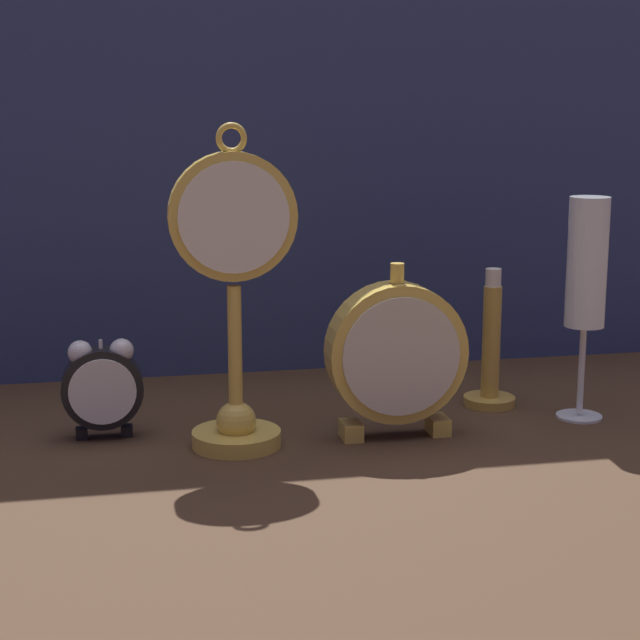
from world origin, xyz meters
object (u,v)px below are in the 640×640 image
(pocket_watch_on_stand, at_px, (234,301))
(champagne_flute, at_px, (586,277))
(alarm_clock_twin_bell, at_px, (102,384))
(brass_candlestick, at_px, (491,359))
(mantel_clock_silver, at_px, (396,354))

(pocket_watch_on_stand, bearing_deg, champagne_flute, 3.29)
(alarm_clock_twin_bell, xyz_separation_m, brass_candlestick, (0.43, 0.03, -0.00))
(alarm_clock_twin_bell, height_order, brass_candlestick, brass_candlestick)
(pocket_watch_on_stand, bearing_deg, brass_candlestick, 16.31)
(mantel_clock_silver, distance_m, brass_candlestick, 0.17)
(brass_candlestick, bearing_deg, mantel_clock_silver, -146.55)
(pocket_watch_on_stand, distance_m, mantel_clock_silver, 0.18)
(champagne_flute, bearing_deg, brass_candlestick, 140.24)
(brass_candlestick, bearing_deg, champagne_flute, -39.76)
(pocket_watch_on_stand, distance_m, champagne_flute, 0.38)
(mantel_clock_silver, height_order, brass_candlestick, mantel_clock_silver)
(alarm_clock_twin_bell, height_order, champagne_flute, champagne_flute)
(champagne_flute, relative_size, brass_candlestick, 1.54)
(pocket_watch_on_stand, relative_size, champagne_flute, 1.33)
(alarm_clock_twin_bell, bearing_deg, pocket_watch_on_stand, -22.47)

